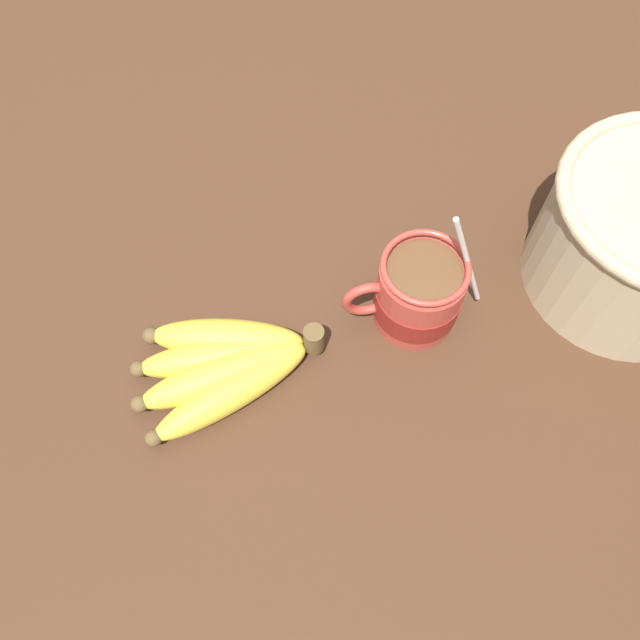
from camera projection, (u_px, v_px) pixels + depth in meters
table at (323, 309)px, 65.17cm from camera, size 134.49×134.49×2.79cm
coffee_mug at (417, 294)px, 59.71cm from camera, size 14.18×8.43×15.49cm
banana_bunch at (226, 365)px, 58.63cm from camera, size 18.51×13.71×4.17cm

